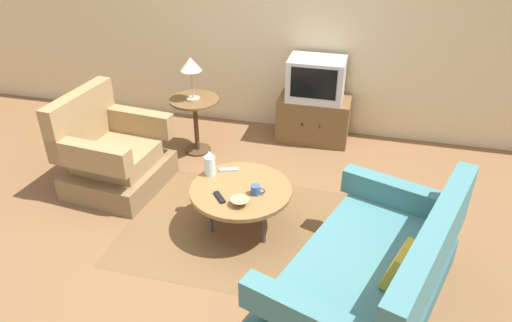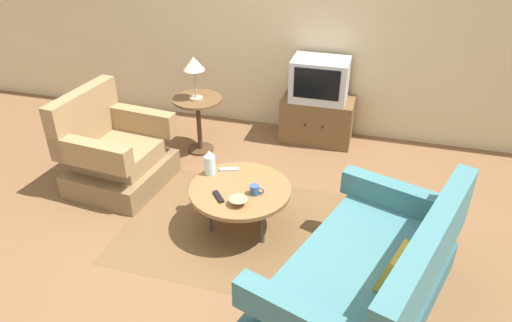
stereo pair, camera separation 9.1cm
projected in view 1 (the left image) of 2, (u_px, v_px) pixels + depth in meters
ground_plane at (222, 239)px, 4.06m from camera, size 16.00×16.00×0.00m
back_wall at (282, 13)px, 5.30m from camera, size 9.00×0.12×2.70m
area_rug at (242, 228)px, 4.19m from camera, size 2.00×1.52×0.00m
armchair at (112, 156)px, 4.62m from camera, size 0.89×0.96×0.94m
couch at (370, 277)px, 3.28m from camera, size 1.42×1.83×0.90m
coffee_table at (241, 191)px, 3.99m from camera, size 0.85×0.85×0.42m
side_table at (195, 114)px, 5.15m from camera, size 0.53×0.53×0.63m
tv_stand at (314, 119)px, 5.49m from camera, size 0.80×0.46×0.51m
television at (316, 79)px, 5.24m from camera, size 0.61×0.44×0.46m
table_lamp at (191, 66)px, 4.86m from camera, size 0.22×0.22×0.46m
vase at (210, 163)px, 4.11m from camera, size 0.09×0.09×0.23m
mug at (256, 190)px, 3.88m from camera, size 0.12×0.08×0.08m
bowl at (240, 202)px, 3.76m from camera, size 0.15×0.15×0.06m
tv_remote_dark at (219, 197)px, 3.85m from camera, size 0.14×0.15×0.02m
tv_remote_silver at (229, 170)px, 4.21m from camera, size 0.17×0.09×0.02m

